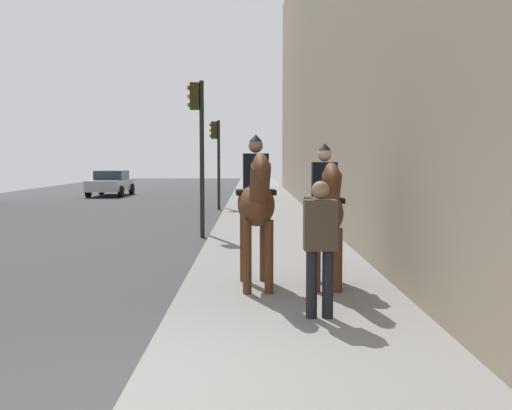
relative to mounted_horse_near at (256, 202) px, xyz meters
name	(u,v)px	position (x,y,z in m)	size (l,w,h in m)	color
sidewalk_slab	(319,399)	(-4.09, -0.49, -1.38)	(120.00, 3.32, 0.12)	slate
mounted_horse_near	(256,202)	(0.00, 0.00, 0.00)	(2.15, 0.65, 2.34)	#4C2B16
mounted_horse_far	(325,209)	(0.09, -1.05, -0.12)	(2.15, 0.61, 2.21)	#4C2B16
pedestrian_greeting	(320,240)	(-1.72, -0.77, -0.34)	(0.26, 0.40, 1.70)	black
car_near_lane	(111,183)	(24.94, 8.09, -0.70)	(4.35, 2.08, 1.44)	#B7BABF
traffic_light_near_curb	(199,134)	(6.73, 1.46, 1.31)	(0.20, 0.44, 4.13)	black
traffic_light_far_curb	(216,150)	(15.43, 1.50, 1.03)	(0.20, 0.44, 3.67)	black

